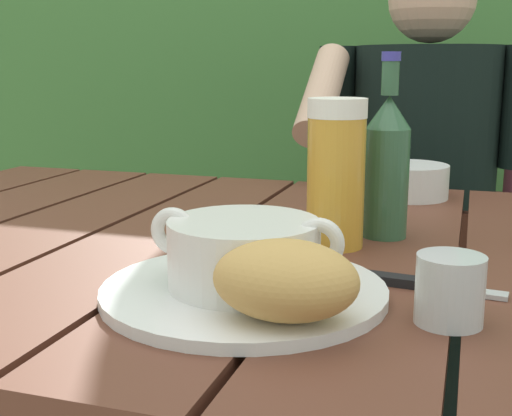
# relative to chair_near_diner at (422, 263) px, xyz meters

# --- Properties ---
(dining_table) EXTENTS (1.46, 0.92, 0.75)m
(dining_table) POSITION_rel_chair_near_diner_xyz_m (-0.15, -0.89, 0.19)
(dining_table) COLOR brown
(dining_table) RESTS_ON ground_plane
(chair_near_diner) EXTENTS (0.45, 0.41, 0.93)m
(chair_near_diner) POSITION_rel_chair_near_diner_xyz_m (0.00, 0.00, 0.00)
(chair_near_diner) COLOR #542630
(chair_near_diner) RESTS_ON ground_plane
(person_eating) EXTENTS (0.48, 0.47, 1.22)m
(person_eating) POSITION_rel_chair_near_diner_xyz_m (-0.00, -0.19, 0.25)
(person_eating) COLOR black
(person_eating) RESTS_ON ground_plane
(serving_plate) EXTENTS (0.29, 0.29, 0.01)m
(serving_plate) POSITION_rel_chair_near_diner_xyz_m (-0.11, -1.11, 0.28)
(serving_plate) COLOR white
(serving_plate) RESTS_ON dining_table
(soup_bowl) EXTENTS (0.20, 0.15, 0.08)m
(soup_bowl) POSITION_rel_chair_near_diner_xyz_m (-0.11, -1.11, 0.32)
(soup_bowl) COLOR white
(soup_bowl) RESTS_ON serving_plate
(bread_roll) EXTENTS (0.13, 0.10, 0.07)m
(bread_roll) POSITION_rel_chair_near_diner_xyz_m (-0.04, -1.19, 0.32)
(bread_roll) COLOR tan
(bread_roll) RESTS_ON serving_plate
(beer_glass) EXTENTS (0.07, 0.07, 0.19)m
(beer_glass) POSITION_rel_chair_near_diner_xyz_m (-0.06, -0.90, 0.37)
(beer_glass) COLOR gold
(beer_glass) RESTS_ON dining_table
(beer_bottle) EXTENTS (0.06, 0.06, 0.25)m
(beer_bottle) POSITION_rel_chair_near_diner_xyz_m (-0.00, -0.82, 0.37)
(beer_bottle) COLOR #325C3D
(beer_bottle) RESTS_ON dining_table
(water_glass_small) EXTENTS (0.06, 0.06, 0.06)m
(water_glass_small) POSITION_rel_chair_near_diner_xyz_m (0.09, -1.12, 0.31)
(water_glass_small) COLOR silver
(water_glass_small) RESTS_ON dining_table
(table_knife) EXTENTS (0.15, 0.04, 0.01)m
(table_knife) POSITION_rel_chair_near_diner_xyz_m (0.06, -1.03, 0.28)
(table_knife) COLOR silver
(table_knife) RESTS_ON dining_table
(diner_bowl) EXTENTS (0.14, 0.14, 0.06)m
(diner_bowl) POSITION_rel_chair_near_diner_xyz_m (0.00, -0.53, 0.30)
(diner_bowl) COLOR white
(diner_bowl) RESTS_ON dining_table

